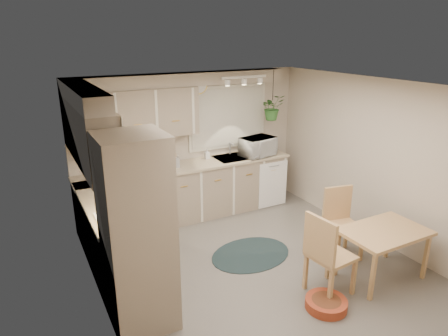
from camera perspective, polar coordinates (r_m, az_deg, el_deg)
The scene contains 35 objects.
floor at distance 5.59m, azimuth 4.49°, elevation -13.58°, with size 4.20×4.20×0.00m, color #5E5853.
ceiling at distance 4.77m, azimuth 5.23°, elevation 11.61°, with size 4.20×4.20×0.00m, color white.
wall_back at distance 6.83m, azimuth -4.71°, elevation 3.49°, with size 4.00×0.04×2.40m, color #B4A795.
wall_front at distance 3.65m, azimuth 23.28°, elevation -12.17°, with size 4.00×0.04×2.40m, color #B4A795.
wall_left at distance 4.39m, azimuth -17.90°, elevation -6.25°, with size 0.04×4.20×2.40m, color #B4A795.
wall_right at distance 6.32m, azimuth 20.30°, elevation 1.11°, with size 0.04×4.20×2.40m, color #B4A795.
base_cab_left at distance 5.53m, azimuth -15.79°, elevation -9.32°, with size 0.60×1.85×0.90m, color gray.
base_cab_back at distance 6.73m, azimuth -5.08°, elevation -3.49°, with size 3.60×0.60×0.90m, color gray.
counter_left at distance 5.34m, azimuth -16.13°, elevation -4.83°, with size 0.64×1.89×0.04m, color tan.
counter_back at distance 6.56m, azimuth -5.16°, elevation 0.29°, with size 3.64×0.64×0.04m, color tan.
oven_stack at distance 4.18m, azimuth -12.29°, elevation -9.32°, with size 0.65×0.65×2.10m, color gray.
wall_oven_face at distance 4.26m, azimuth -8.12°, elevation -8.49°, with size 0.02×0.56×0.58m, color white.
upper_cab_left at distance 5.15m, azimuth -18.79°, elevation 4.71°, with size 0.35×2.00×0.75m, color gray.
upper_cab_back at distance 6.21m, azimuth -12.77°, elevation 7.48°, with size 2.00×0.35×0.75m, color gray.
soffit_left at distance 5.07m, azimuth -19.64°, elevation 9.89°, with size 0.30×2.00×0.20m, color #B4A795.
soffit_back at distance 6.42m, azimuth -6.10°, elevation 12.47°, with size 3.60×0.30×0.20m, color #B4A795.
cooktop at distance 4.81m, azimuth -14.53°, elevation -7.00°, with size 0.52×0.58×0.02m, color white.
range_hood at distance 4.63m, azimuth -15.22°, elevation -1.95°, with size 0.40×0.60×0.14m, color white.
window_blinds at distance 7.01m, azimuth 0.60°, elevation 7.31°, with size 1.40×0.02×1.00m, color silver.
window_frame at distance 7.02m, azimuth 0.56°, elevation 7.32°, with size 1.50×0.02×1.10m, color beige.
sink at distance 6.96m, azimuth 1.64°, elevation 1.25°, with size 0.70×0.48×0.10m, color #ADAFB5.
dishwasher_front at distance 7.17m, azimuth 7.01°, elevation -2.36°, with size 0.58×0.01×0.83m, color white.
track_light_bar at distance 6.45m, azimuth 2.88°, elevation 12.86°, with size 0.80×0.04×0.04m, color white.
wall_clock at distance 6.68m, azimuth -3.62°, elevation 11.74°, with size 0.30×0.30×0.03m, color gold.
dining_table at distance 5.54m, azimuth 21.55°, elevation -11.31°, with size 1.06×0.71×0.67m, color tan.
chair_left at distance 4.97m, azimuth 15.09°, elevation -11.71°, with size 0.49×0.49×1.04m, color tan.
chair_back at distance 5.79m, azimuth 16.76°, elevation -7.73°, with size 0.45×0.45×0.97m, color tan.
braided_rug at distance 5.81m, azimuth 3.84°, elevation -12.19°, with size 1.19×0.89×0.01m, color black.
pet_bed at distance 4.94m, azimuth 14.38°, elevation -18.28°, with size 0.48×0.48×0.11m, color #A13620.
microwave at distance 7.00m, azimuth 4.85°, elevation 3.36°, with size 0.59×0.33×0.40m, color white.
soap_bottle at distance 6.85m, azimuth -2.45°, elevation 1.66°, with size 0.08×0.17×0.08m, color white.
hanging_plant at distance 7.02m, azimuth 6.90°, elevation 8.20°, with size 0.39×0.44×0.34m, color #2C5F26.
coffee_maker at distance 6.21m, azimuth -13.85°, elevation 0.67°, with size 0.20×0.25×0.36m, color black.
toaster at distance 6.46m, azimuth -7.58°, elevation 0.84°, with size 0.27×0.15×0.16m, color #ADAFB5.
knife_block at distance 6.49m, azimuth -7.36°, elevation 1.18°, with size 0.10×0.10×0.21m, color tan.
Camera 1 is at (-2.59, -3.97, 2.98)m, focal length 32.00 mm.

